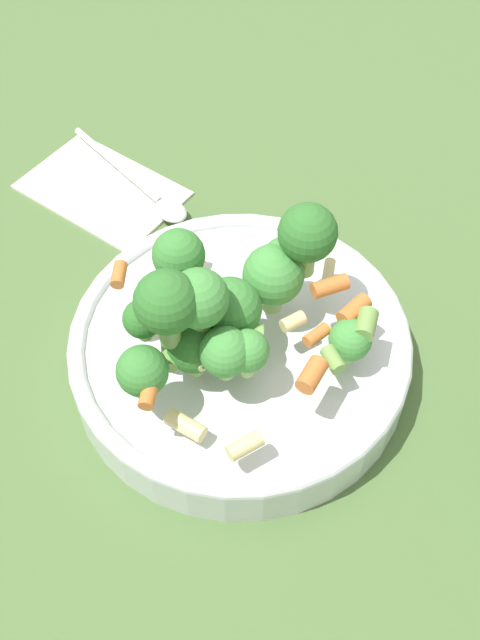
% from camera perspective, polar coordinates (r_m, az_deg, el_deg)
% --- Properties ---
extents(ground_plane, '(3.00, 3.00, 0.00)m').
position_cam_1_polar(ground_plane, '(0.62, 0.00, -3.50)').
color(ground_plane, '#4C6B38').
extents(bowl, '(0.27, 0.27, 0.05)m').
position_cam_1_polar(bowl, '(0.60, 0.00, -2.21)').
color(bowl, silver).
rests_on(bowl, ground_plane).
extents(pasta_salad, '(0.21, 0.19, 0.11)m').
position_cam_1_polar(pasta_salad, '(0.53, -0.80, 1.29)').
color(pasta_salad, '#8CB766').
rests_on(pasta_salad, bowl).
extents(napkin, '(0.18, 0.18, 0.01)m').
position_cam_1_polar(napkin, '(0.76, -10.48, 9.79)').
color(napkin, white).
rests_on(napkin, ground_plane).
extents(spoon, '(0.15, 0.11, 0.01)m').
position_cam_1_polar(spoon, '(0.74, -7.07, 9.77)').
color(spoon, silver).
rests_on(spoon, napkin).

